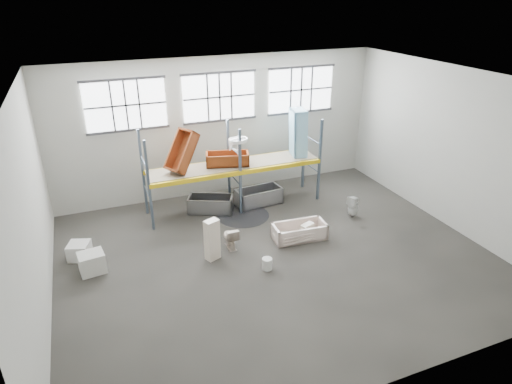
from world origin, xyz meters
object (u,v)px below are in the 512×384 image
steel_tub_left (211,204)px  rust_tub_flat (227,159)px  cistern_tall (212,240)px  blue_tub_upright (298,133)px  bathtub_beige (299,231)px  steel_tub_right (259,196)px  bucket (267,264)px  carton_near (92,263)px  toilet_white (353,206)px  toilet_beige (230,237)px

steel_tub_left → rust_tub_flat: (0.69, 0.10, 1.54)m
cistern_tall → blue_tub_upright: bearing=13.2°
bathtub_beige → cistern_tall: (-2.82, -0.09, 0.38)m
steel_tub_left → steel_tub_right: 1.77m
bucket → steel_tub_right: bearing=71.0°
cistern_tall → carton_near: (-3.24, 0.60, -0.33)m
steel_tub_left → bucket: steel_tub_left is taller
toilet_white → carton_near: bearing=-111.4°
toilet_white → blue_tub_upright: size_ratio=0.44×
toilet_beige → bucket: 1.57m
toilet_white → blue_tub_upright: bearing=-178.1°
steel_tub_right → blue_tub_upright: 2.64m
steel_tub_left → toilet_beige: bearing=-93.0°
bathtub_beige → rust_tub_flat: (-1.34, 2.87, 1.58)m
steel_tub_left → bucket: 3.95m
bathtub_beige → cistern_tall: bearing=-173.3°
steel_tub_right → bucket: 4.06m
steel_tub_left → carton_near: carton_near is taller
rust_tub_flat → blue_tub_upright: size_ratio=0.84×
steel_tub_left → rust_tub_flat: rust_tub_flat is taller
steel_tub_right → rust_tub_flat: 1.88m
cistern_tall → blue_tub_upright: 5.40m
toilet_beige → cistern_tall: size_ratio=0.55×
bathtub_beige → carton_near: 6.08m
toilet_beige → rust_tub_flat: 3.08m
cistern_tall → steel_tub_left: (0.79, 2.86, -0.34)m
steel_tub_left → steel_tub_right: (1.77, -0.08, 0.02)m
cistern_tall → carton_near: bearing=147.0°
bathtub_beige → toilet_white: 2.41m
cistern_tall → steel_tub_left: 2.99m
bathtub_beige → steel_tub_right: 2.70m
bucket → blue_tub_upright: bearing=54.3°
bathtub_beige → carton_near: carton_near is taller
bathtub_beige → toilet_white: toilet_white is taller
toilet_white → carton_near: toilet_white is taller
toilet_beige → blue_tub_upright: 4.80m
steel_tub_right → bathtub_beige: bearing=-84.5°
bathtub_beige → carton_near: bearing=180.0°
toilet_white → rust_tub_flat: 4.55m
cistern_tall → steel_tub_left: size_ratio=0.82×
bathtub_beige → toilet_beige: 2.18m
steel_tub_right → rust_tub_flat: (-1.08, 0.18, 1.52)m
bucket → carton_near: (-4.48, 1.67, 0.12)m
cistern_tall → steel_tub_right: (2.56, 2.78, -0.32)m
steel_tub_right → rust_tub_flat: rust_tub_flat is taller
carton_near → steel_tub_left: bearing=29.2°
cistern_tall → bucket: cistern_tall is taller
bathtub_beige → bucket: bearing=-139.0°
steel_tub_right → blue_tub_upright: (1.58, 0.20, 2.10)m
bathtub_beige → toilet_white: (2.33, 0.61, 0.14)m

